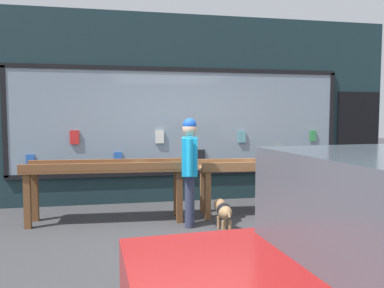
# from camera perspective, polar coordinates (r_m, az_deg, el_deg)

# --- Properties ---
(ground_plane) EXTENTS (40.00, 40.00, 0.00)m
(ground_plane) POSITION_cam_1_polar(r_m,az_deg,el_deg) (5.00, 2.50, -14.47)
(ground_plane) COLOR #38383A
(shopfront_facade) EXTENTS (8.37, 0.29, 3.48)m
(shopfront_facade) POSITION_cam_1_polar(r_m,az_deg,el_deg) (7.09, -1.56, 5.15)
(shopfront_facade) COLOR #192D33
(shopfront_facade) RESTS_ON ground_plane
(display_table_left) EXTENTS (2.41, 0.68, 0.93)m
(display_table_left) POSITION_cam_1_polar(r_m,az_deg,el_deg) (5.82, -12.95, -4.45)
(display_table_left) COLOR brown
(display_table_left) RESTS_ON ground_plane
(display_table_right) EXTENTS (2.41, 0.69, 0.89)m
(display_table_right) POSITION_cam_1_polar(r_m,az_deg,el_deg) (6.30, 11.89, -4.03)
(display_table_right) COLOR brown
(display_table_right) RESTS_ON ground_plane
(person_browsing) EXTENTS (0.29, 0.63, 1.58)m
(person_browsing) POSITION_cam_1_polar(r_m,az_deg,el_deg) (5.43, -0.37, -3.10)
(person_browsing) COLOR #2D334C
(person_browsing) RESTS_ON ground_plane
(small_dog) EXTENTS (0.21, 0.60, 0.41)m
(small_dog) POSITION_cam_1_polar(r_m,az_deg,el_deg) (5.35, 4.80, -10.05)
(small_dog) COLOR #99724C
(small_dog) RESTS_ON ground_plane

